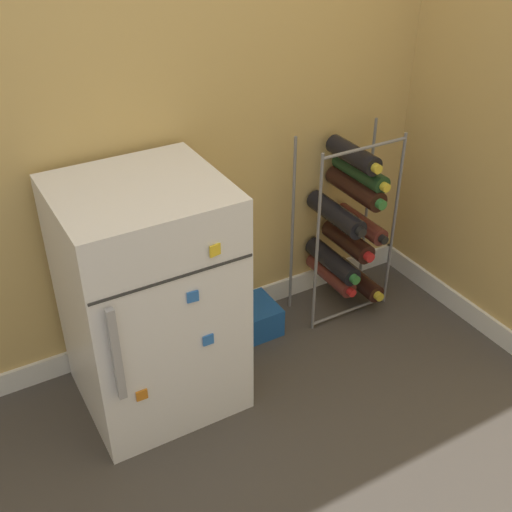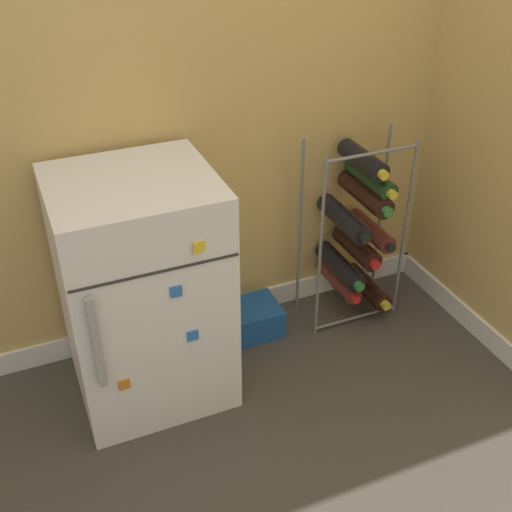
% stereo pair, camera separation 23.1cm
% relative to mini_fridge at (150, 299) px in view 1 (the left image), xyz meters
% --- Properties ---
extents(ground_plane, '(14.00, 14.00, 0.00)m').
position_rel_mini_fridge_xyz_m(ground_plane, '(0.33, -0.27, -0.41)').
color(ground_plane, '#423D38').
extents(wall_back, '(6.88, 0.07, 2.50)m').
position_rel_mini_fridge_xyz_m(wall_back, '(0.33, 0.29, 0.83)').
color(wall_back, tan).
rests_on(wall_back, ground_plane).
extents(mini_fridge, '(0.51, 0.50, 0.82)m').
position_rel_mini_fridge_xyz_m(mini_fridge, '(0.00, 0.00, 0.00)').
color(mini_fridge, white).
rests_on(mini_fridge, ground_plane).
extents(wine_rack, '(0.38, 0.31, 0.77)m').
position_rel_mini_fridge_xyz_m(wine_rack, '(0.88, 0.10, -0.03)').
color(wine_rack, slate).
rests_on(wine_rack, ground_plane).
extents(soda_box, '(0.24, 0.19, 0.12)m').
position_rel_mini_fridge_xyz_m(soda_box, '(0.43, 0.13, -0.35)').
color(soda_box, '#194C9E').
rests_on(soda_box, ground_plane).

